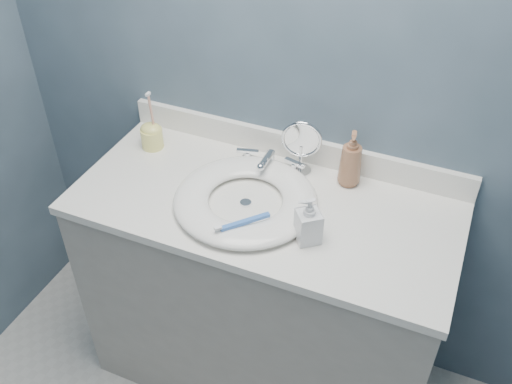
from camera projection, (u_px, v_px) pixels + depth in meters
The scene contains 12 objects.
back_wall at pixel (298, 72), 1.78m from camera, with size 2.20×0.02×2.40m, color #3E505E.
vanity_cabinet at pixel (263, 297), 2.08m from camera, with size 1.20×0.55×0.85m, color #A7A298.
countertop at pixel (264, 206), 1.80m from camera, with size 1.22×0.57×0.03m, color white.
backsplash at pixel (293, 147), 1.95m from camera, with size 1.22×0.02×0.09m, color white.
basin at pixel (246, 199), 1.77m from camera, with size 0.45×0.45×0.04m, color white, non-canonical shape.
drain at pixel (246, 203), 1.78m from camera, with size 0.04×0.04×0.01m, color silver.
faucet at pixel (269, 163), 1.91m from camera, with size 0.25×0.13×0.07m.
makeup_mirror at pixel (301, 145), 1.85m from camera, with size 0.13×0.08×0.20m.
soap_bottle_amber at pixel (351, 159), 1.81m from camera, with size 0.07×0.08×0.19m, color #926042.
soap_bottle_clear at pixel (309, 220), 1.61m from camera, with size 0.07×0.07×0.15m, color silver.
toothbrush_holder at pixel (152, 135), 2.00m from camera, with size 0.08×0.08×0.22m.
toothbrush_lying at pixel (243, 222), 1.65m from camera, with size 0.13×0.14×0.02m.
Camera 1 is at (0.51, -0.29, 2.04)m, focal length 40.00 mm.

